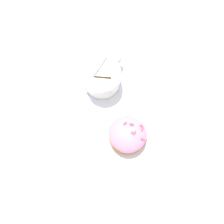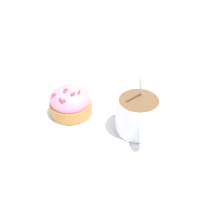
% 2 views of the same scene
% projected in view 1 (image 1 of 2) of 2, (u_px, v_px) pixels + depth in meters
% --- Properties ---
extents(ground_plane, '(3.00, 3.00, 0.00)m').
position_uv_depth(ground_plane, '(115.00, 109.00, 0.55)').
color(ground_plane, silver).
extents(paper_napkin, '(0.36, 0.36, 0.00)m').
position_uv_depth(paper_napkin, '(115.00, 108.00, 0.55)').
color(paper_napkin, white).
rests_on(paper_napkin, ground_plane).
extents(coffee_cup, '(0.08, 0.11, 0.12)m').
position_uv_depth(coffee_cup, '(102.00, 77.00, 0.53)').
color(coffee_cup, white).
rests_on(coffee_cup, paper_napkin).
extents(frosted_pastry, '(0.08, 0.08, 0.06)m').
position_uv_depth(frosted_pastry, '(128.00, 135.00, 0.52)').
color(frosted_pastry, '#C18442').
rests_on(frosted_pastry, paper_napkin).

